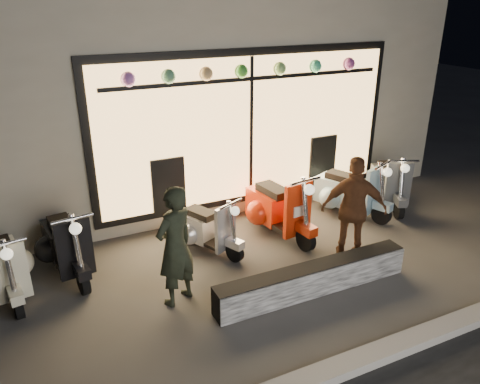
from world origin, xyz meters
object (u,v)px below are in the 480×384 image
at_px(scooter_silver, 203,227).
at_px(woman, 354,209).
at_px(scooter_red, 275,206).
at_px(graffiti_barrier, 313,279).
at_px(man, 175,246).

relative_size(scooter_silver, woman, 0.77).
bearing_deg(scooter_red, graffiti_barrier, -111.02).
distance_m(scooter_silver, scooter_red, 1.28).
distance_m(man, woman, 2.68).
height_order(graffiti_barrier, woman, woman).
relative_size(scooter_silver, man, 0.77).
xyz_separation_m(scooter_silver, scooter_red, (1.28, 0.03, 0.08)).
xyz_separation_m(scooter_silver, woman, (1.87, -1.22, 0.43)).
xyz_separation_m(scooter_red, man, (-2.08, -1.19, 0.35)).
distance_m(scooter_red, woman, 1.43).
bearing_deg(graffiti_barrier, scooter_silver, 116.41).
relative_size(scooter_red, woman, 0.97).
bearing_deg(scooter_silver, scooter_red, -22.66).
bearing_deg(scooter_red, man, -158.22).
bearing_deg(scooter_red, scooter_silver, 173.46).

